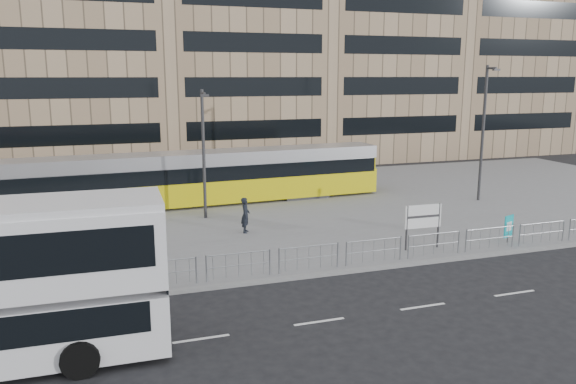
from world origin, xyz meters
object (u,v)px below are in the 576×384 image
object	(u,v)px
station_sign	(423,218)
traffic_light_west	(153,238)
lamp_post_west	(204,149)
tram	(165,180)
pedestrian	(245,215)
lamp_post_east	(484,128)
ad_panel	(509,227)

from	to	relation	value
station_sign	traffic_light_west	distance (m)	12.42
traffic_light_west	lamp_post_west	distance (m)	10.94
tram	lamp_post_west	xyz separation A→B (m)	(1.81, -3.60, 2.32)
tram	traffic_light_west	distance (m)	13.82
tram	pedestrian	distance (m)	7.94
pedestrian	lamp_post_east	xyz separation A→B (m)	(16.34, 2.64, 3.77)
lamp_post_west	lamp_post_east	distance (m)	17.82
station_sign	lamp_post_west	world-z (taller)	lamp_post_west
station_sign	lamp_post_west	size ratio (longest dim) A/B	0.29
tram	ad_panel	bearing A→B (deg)	-43.80
tram	lamp_post_west	world-z (taller)	lamp_post_west
tram	lamp_post_east	size ratio (longest dim) A/B	3.28
pedestrian	lamp_post_west	bearing A→B (deg)	43.00
ad_panel	lamp_post_west	xyz separation A→B (m)	(-13.15, 9.38, 3.20)
lamp_post_east	ad_panel	bearing A→B (deg)	-118.81
lamp_post_west	lamp_post_east	size ratio (longest dim) A/B	0.84
station_sign	pedestrian	world-z (taller)	station_sign
traffic_light_west	tram	bearing A→B (deg)	63.54
tram	station_sign	xyz separation A→B (m)	(10.42, -12.55, -0.20)
station_sign	traffic_light_west	size ratio (longest dim) A/B	0.68
tram	traffic_light_west	size ratio (longest dim) A/B	9.13
pedestrian	traffic_light_west	xyz separation A→B (m)	(-5.18, -6.47, 1.05)
ad_panel	lamp_post_east	distance (m)	10.37
ad_panel	pedestrian	bearing A→B (deg)	132.63
tram	pedestrian	size ratio (longest dim) A/B	15.32
station_sign	pedestrian	bearing A→B (deg)	145.21
ad_panel	station_sign	bearing A→B (deg)	153.39
traffic_light_west	lamp_post_east	xyz separation A→B (m)	(21.52, 9.11, 2.72)
ad_panel	pedestrian	size ratio (longest dim) A/B	0.74
station_sign	lamp_post_east	xyz separation A→B (m)	(9.16, 7.98, 3.22)
pedestrian	lamp_post_east	distance (m)	16.97
station_sign	traffic_light_west	world-z (taller)	traffic_light_west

